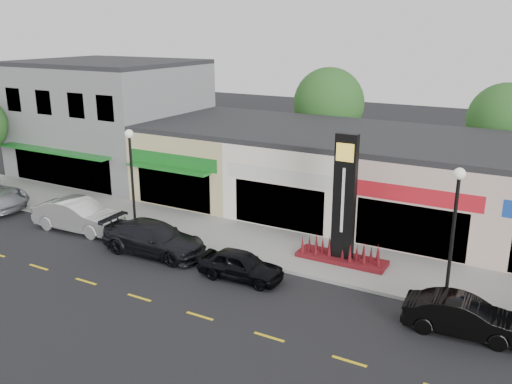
{
  "coord_description": "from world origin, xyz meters",
  "views": [
    {
      "loc": [
        10.86,
        -18.0,
        10.57
      ],
      "look_at": [
        -1.46,
        4.0,
        2.88
      ],
      "focal_mm": 38.0,
      "sensor_mm": 36.0,
      "label": 1
    }
  ],
  "objects_px": {
    "pylon_sign": "(343,218)",
    "car_black_conv": "(464,316)",
    "car_dark_sedan": "(154,238)",
    "lamp_west_near": "(132,170)",
    "car_white_van": "(79,215)",
    "car_black_sedan": "(241,265)",
    "lamp_east_near": "(454,223)"
  },
  "relations": [
    {
      "from": "pylon_sign",
      "to": "car_black_conv",
      "type": "distance_m",
      "value": 7.13
    },
    {
      "from": "car_black_conv",
      "to": "car_dark_sedan",
      "type": "bearing_deg",
      "value": 84.66
    },
    {
      "from": "pylon_sign",
      "to": "car_black_conv",
      "type": "xyz_separation_m",
      "value": [
        5.95,
        -3.59,
        -1.59
      ]
    },
    {
      "from": "car_black_conv",
      "to": "lamp_west_near",
      "type": "bearing_deg",
      "value": 79.4
    },
    {
      "from": "car_white_van",
      "to": "car_dark_sedan",
      "type": "distance_m",
      "value": 5.61
    },
    {
      "from": "car_black_sedan",
      "to": "car_white_van",
      "type": "bearing_deg",
      "value": 82.75
    },
    {
      "from": "car_dark_sedan",
      "to": "car_black_sedan",
      "type": "bearing_deg",
      "value": -96.1
    },
    {
      "from": "lamp_west_near",
      "to": "car_black_sedan",
      "type": "xyz_separation_m",
      "value": [
        7.72,
        -1.96,
        -2.83
      ]
    },
    {
      "from": "car_dark_sedan",
      "to": "car_white_van",
      "type": "bearing_deg",
      "value": 82.83
    },
    {
      "from": "car_white_van",
      "to": "car_black_conv",
      "type": "relative_size",
      "value": 1.24
    },
    {
      "from": "car_white_van",
      "to": "car_black_sedan",
      "type": "height_order",
      "value": "car_white_van"
    },
    {
      "from": "car_white_van",
      "to": "car_black_conv",
      "type": "distance_m",
      "value": 19.92
    },
    {
      "from": "lamp_east_near",
      "to": "car_black_sedan",
      "type": "distance_m",
      "value": 8.97
    },
    {
      "from": "car_white_van",
      "to": "car_black_conv",
      "type": "height_order",
      "value": "car_white_van"
    },
    {
      "from": "pylon_sign",
      "to": "car_black_conv",
      "type": "bearing_deg",
      "value": -31.15
    },
    {
      "from": "pylon_sign",
      "to": "car_black_sedan",
      "type": "distance_m",
      "value": 5.18
    },
    {
      "from": "lamp_west_near",
      "to": "pylon_sign",
      "type": "bearing_deg",
      "value": 8.77
    },
    {
      "from": "lamp_west_near",
      "to": "car_black_sedan",
      "type": "bearing_deg",
      "value": -14.28
    },
    {
      "from": "car_dark_sedan",
      "to": "pylon_sign",
      "type": "bearing_deg",
      "value": -70.58
    },
    {
      "from": "lamp_east_near",
      "to": "lamp_west_near",
      "type": "bearing_deg",
      "value": 180.0
    },
    {
      "from": "lamp_west_near",
      "to": "pylon_sign",
      "type": "relative_size",
      "value": 0.91
    },
    {
      "from": "car_white_van",
      "to": "car_dark_sedan",
      "type": "height_order",
      "value": "car_white_van"
    },
    {
      "from": "car_black_sedan",
      "to": "car_black_conv",
      "type": "relative_size",
      "value": 0.91
    },
    {
      "from": "lamp_east_near",
      "to": "pylon_sign",
      "type": "distance_m",
      "value": 5.42
    },
    {
      "from": "lamp_west_near",
      "to": "car_black_conv",
      "type": "xyz_separation_m",
      "value": [
        16.95,
        -1.9,
        -2.79
      ]
    },
    {
      "from": "car_dark_sedan",
      "to": "lamp_west_near",
      "type": "bearing_deg",
      "value": 56.28
    },
    {
      "from": "lamp_west_near",
      "to": "lamp_east_near",
      "type": "xyz_separation_m",
      "value": [
        16.0,
        0.0,
        0.0
      ]
    },
    {
      "from": "car_black_sedan",
      "to": "car_dark_sedan",
      "type": "bearing_deg",
      "value": 83.31
    },
    {
      "from": "lamp_east_near",
      "to": "car_dark_sedan",
      "type": "height_order",
      "value": "lamp_east_near"
    },
    {
      "from": "lamp_east_near",
      "to": "car_white_van",
      "type": "xyz_separation_m",
      "value": [
        -18.96,
        -1.13,
        -2.62
      ]
    },
    {
      "from": "car_black_sedan",
      "to": "car_black_conv",
      "type": "xyz_separation_m",
      "value": [
        9.23,
        0.07,
        0.04
      ]
    },
    {
      "from": "car_white_van",
      "to": "car_black_sedan",
      "type": "bearing_deg",
      "value": -98.53
    }
  ]
}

